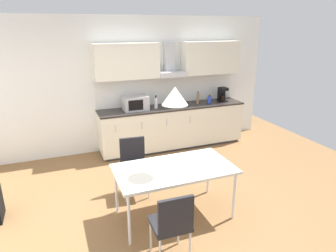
{
  "coord_description": "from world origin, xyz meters",
  "views": [
    {
      "loc": [
        -1.28,
        -3.42,
        2.49
      ],
      "look_at": [
        0.32,
        0.68,
        1.0
      ],
      "focal_mm": 32.0,
      "sensor_mm": 36.0,
      "label": 1
    }
  ],
  "objects": [
    {
      "name": "bottle_green",
      "position": [
        1.11,
        2.16,
        1.0
      ],
      "size": [
        0.06,
        0.06,
        0.24
      ],
      "color": "green",
      "rests_on": "kitchen_counter"
    },
    {
      "name": "bottle_white",
      "position": [
        0.62,
        2.1,
        1.01
      ],
      "size": [
        0.07,
        0.07,
        0.27
      ],
      "color": "white",
      "rests_on": "kitchen_counter"
    },
    {
      "name": "pendant_lamp",
      "position": [
        0.08,
        -0.17,
        1.68
      ],
      "size": [
        0.32,
        0.32,
        0.22
      ],
      "primitive_type": "cone",
      "color": "silver"
    },
    {
      "name": "ground_plane",
      "position": [
        0.0,
        0.0,
        -0.01
      ],
      "size": [
        8.13,
        7.33,
        0.02
      ],
      "primitive_type": "cube",
      "color": "brown"
    },
    {
      "name": "backsplash_tile",
      "position": [
        1.0,
        2.43,
        1.18
      ],
      "size": [
        3.07,
        0.02,
        0.57
      ],
      "primitive_type": "cube",
      "color": "silver",
      "rests_on": "kitchen_counter"
    },
    {
      "name": "chair_near_left",
      "position": [
        -0.27,
        -0.96,
        0.53
      ],
      "size": [
        0.41,
        0.41,
        0.87
      ],
      "color": "black",
      "rests_on": "ground_plane"
    },
    {
      "name": "bottle_blue",
      "position": [
        1.82,
        2.09,
        0.97
      ],
      "size": [
        0.08,
        0.08,
        0.18
      ],
      "color": "blue",
      "rests_on": "kitchen_counter"
    },
    {
      "name": "bottle_brown",
      "position": [
        1.57,
        2.12,
        1.01
      ],
      "size": [
        0.06,
        0.06,
        0.27
      ],
      "color": "brown",
      "rests_on": "kitchen_counter"
    },
    {
      "name": "chair_far_left",
      "position": [
        -0.26,
        0.63,
        0.53
      ],
      "size": [
        0.44,
        0.44,
        0.87
      ],
      "color": "black",
      "rests_on": "ground_plane"
    },
    {
      "name": "dining_table",
      "position": [
        0.08,
        -0.17,
        0.68
      ],
      "size": [
        1.54,
        0.83,
        0.72
      ],
      "color": "silver",
      "rests_on": "ground_plane"
    },
    {
      "name": "wall_back",
      "position": [
        0.0,
        2.49,
        1.34
      ],
      "size": [
        6.5,
        0.1,
        2.68
      ],
      "primitive_type": "cube",
      "color": "white",
      "rests_on": "ground_plane"
    },
    {
      "name": "upper_wall_cabinets",
      "position": [
        1.0,
        2.28,
        1.82
      ],
      "size": [
        3.07,
        0.4,
        0.67
      ],
      "color": "silver"
    },
    {
      "name": "microwave",
      "position": [
        0.21,
        2.14,
        1.03
      ],
      "size": [
        0.48,
        0.35,
        0.28
      ],
      "color": "#ADADB2",
      "rests_on": "kitchen_counter"
    },
    {
      "name": "coffee_maker",
      "position": [
        2.19,
        2.17,
        1.04
      ],
      "size": [
        0.18,
        0.19,
        0.3
      ],
      "color": "black",
      "rests_on": "kitchen_counter"
    },
    {
      "name": "kitchen_counter",
      "position": [
        1.0,
        2.14,
        0.45
      ],
      "size": [
        3.09,
        0.63,
        0.89
      ],
      "color": "#333333",
      "rests_on": "ground_plane"
    }
  ]
}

